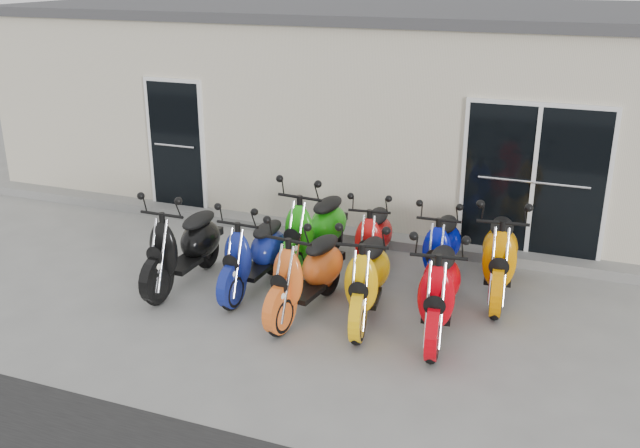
# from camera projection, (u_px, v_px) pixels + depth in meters

# --- Properties ---
(ground) EXTENTS (80.00, 80.00, 0.00)m
(ground) POSITION_uv_depth(u_px,v_px,m) (303.00, 292.00, 9.37)
(ground) COLOR gray
(ground) RESTS_ON ground
(building) EXTENTS (14.00, 6.00, 3.20)m
(building) POSITION_uv_depth(u_px,v_px,m) (409.00, 103.00, 13.36)
(building) COLOR beige
(building) RESTS_ON ground
(roof_cap) EXTENTS (14.20, 6.20, 0.16)m
(roof_cap) POSITION_uv_depth(u_px,v_px,m) (413.00, 10.00, 12.78)
(roof_cap) COLOR #3F3F42
(roof_cap) RESTS_ON building
(front_step) EXTENTS (14.00, 0.40, 0.15)m
(front_step) POSITION_uv_depth(u_px,v_px,m) (353.00, 235.00, 11.11)
(front_step) COLOR gray
(front_step) RESTS_ON ground
(door_left) EXTENTS (1.07, 0.08, 2.22)m
(door_left) POSITION_uv_depth(u_px,v_px,m) (176.00, 141.00, 11.92)
(door_left) COLOR black
(door_left) RESTS_ON front_step
(door_right) EXTENTS (2.02, 0.08, 2.22)m
(door_right) POSITION_uv_depth(u_px,v_px,m) (534.00, 177.00, 9.95)
(door_right) COLOR black
(door_right) RESTS_ON front_step
(scooter_front_black) EXTENTS (0.70, 1.91, 1.41)m
(scooter_front_black) POSITION_uv_depth(u_px,v_px,m) (183.00, 235.00, 9.36)
(scooter_front_black) COLOR black
(scooter_front_black) RESTS_ON ground
(scooter_front_blue) EXTENTS (0.70, 1.80, 1.32)m
(scooter_front_blue) POSITION_uv_depth(u_px,v_px,m) (254.00, 244.00, 9.21)
(scooter_front_blue) COLOR navy
(scooter_front_blue) RESTS_ON ground
(scooter_front_orange_a) EXTENTS (0.89, 1.93, 1.37)m
(scooter_front_orange_a) POSITION_uv_depth(u_px,v_px,m) (307.00, 262.00, 8.58)
(scooter_front_orange_a) COLOR orange
(scooter_front_orange_a) RESTS_ON ground
(scooter_front_orange_b) EXTENTS (0.95, 1.94, 1.37)m
(scooter_front_orange_b) POSITION_uv_depth(u_px,v_px,m) (367.00, 266.00, 8.46)
(scooter_front_orange_b) COLOR #FFBA0B
(scooter_front_orange_b) RESTS_ON ground
(scooter_front_red) EXTENTS (0.95, 2.00, 1.42)m
(scooter_front_red) POSITION_uv_depth(u_px,v_px,m) (440.00, 278.00, 8.10)
(scooter_front_red) COLOR red
(scooter_front_red) RESTS_ON ground
(scooter_back_green) EXTENTS (0.87, 2.03, 1.46)m
(scooter_back_green) POSITION_uv_depth(u_px,v_px,m) (315.00, 219.00, 9.88)
(scooter_back_green) COLOR #1FB113
(scooter_back_green) RESTS_ON ground
(scooter_back_red) EXTENTS (0.87, 1.82, 1.29)m
(scooter_back_red) POSITION_uv_depth(u_px,v_px,m) (374.00, 230.00, 9.73)
(scooter_back_red) COLOR red
(scooter_back_red) RESTS_ON ground
(scooter_back_blue) EXTENTS (0.74, 1.79, 1.30)m
(scooter_back_blue) POSITION_uv_depth(u_px,v_px,m) (442.00, 239.00, 9.40)
(scooter_back_blue) COLOR #040F9F
(scooter_back_blue) RESTS_ON ground
(scooter_back_yellow) EXTENTS (0.92, 2.02, 1.44)m
(scooter_back_yellow) POSITION_uv_depth(u_px,v_px,m) (501.00, 244.00, 9.03)
(scooter_back_yellow) COLOR orange
(scooter_back_yellow) RESTS_ON ground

